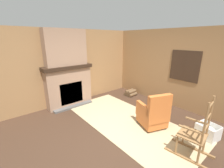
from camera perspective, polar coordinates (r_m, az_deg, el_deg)
ground_plane at (r=3.52m, az=2.22°, el=-20.48°), size 14.00×14.00×0.00m
wood_panel_wall_left at (r=5.13m, az=-17.66°, el=5.86°), size 0.06×5.77×2.44m
wood_panel_wall_back at (r=5.04m, az=25.23°, el=4.89°), size 5.77×0.09×2.44m
fireplace_hearth at (r=5.05m, az=-16.08°, el=-0.70°), size 0.59×1.53×1.34m
chimney_breast at (r=4.85m, az=-17.33°, el=13.16°), size 0.34×1.26×1.09m
area_rug at (r=4.18m, az=5.57°, el=-13.84°), size 3.74×1.71×0.01m
armchair at (r=3.90m, az=15.40°, el=-11.01°), size 0.80×0.78×0.93m
rocking_chair at (r=3.28m, az=28.84°, el=-17.21°), size 0.85×0.52×1.20m
firewood_stack at (r=5.91m, az=7.08°, el=-3.35°), size 0.39×0.43×0.22m
laundry_basket at (r=4.10m, az=32.66°, el=-14.90°), size 0.48×0.43×0.32m
oil_lamp_vase at (r=4.86m, az=-19.17°, el=7.72°), size 0.10×0.10×0.28m
storage_case at (r=4.97m, az=-15.90°, el=7.74°), size 0.14×0.28×0.12m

